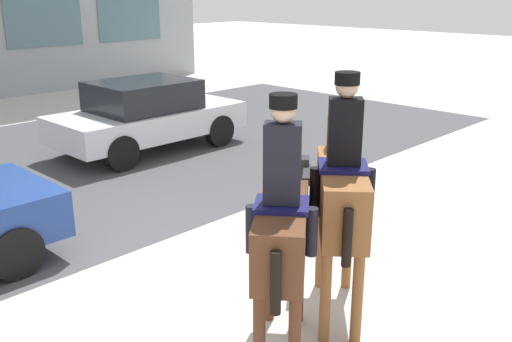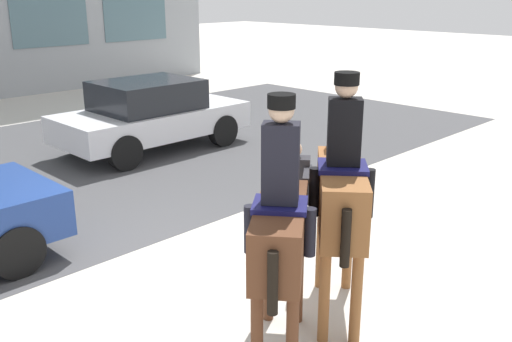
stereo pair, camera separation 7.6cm
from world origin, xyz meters
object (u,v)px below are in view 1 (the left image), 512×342
at_px(mounted_horse_companion, 341,189).
at_px(pedestrian_bystander, 293,193).
at_px(street_car_far_lane, 147,114).
at_px(mounted_horse_lead, 282,224).

bearing_deg(mounted_horse_companion, pedestrian_bystander, 23.38).
bearing_deg(street_car_far_lane, pedestrian_bystander, -108.13).
xyz_separation_m(mounted_horse_lead, street_car_far_lane, (3.33, 6.82, -0.51)).
bearing_deg(mounted_horse_lead, pedestrian_bystander, -0.68).
bearing_deg(street_car_far_lane, mounted_horse_lead, -115.98).
height_order(mounted_horse_companion, pedestrian_bystander, mounted_horse_companion).
xyz_separation_m(pedestrian_bystander, street_car_far_lane, (1.87, 5.71, -0.15)).
relative_size(mounted_horse_lead, mounted_horse_companion, 0.96).
distance_m(pedestrian_bystander, street_car_far_lane, 6.01).
height_order(mounted_horse_lead, mounted_horse_companion, mounted_horse_companion).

